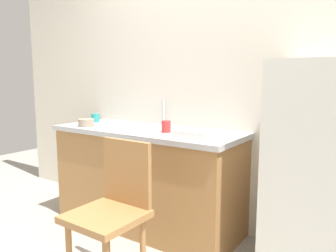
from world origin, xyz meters
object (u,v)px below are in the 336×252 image
dish_tray (195,134)px  cup_teal (95,118)px  chair (113,208)px  cup_red (166,126)px  refrigerator (318,172)px  terracotta_bowl (86,123)px

dish_tray → cup_teal: 1.23m
chair → cup_red: 0.85m
cup_red → cup_teal: bearing=172.2°
refrigerator → dish_tray: size_ratio=4.89×
refrigerator → chair: refrigerator is taller
cup_red → cup_teal: size_ratio=1.14×
refrigerator → terracotta_bowl: (-1.86, -0.19, 0.19)m
dish_tray → cup_teal: cup_teal is taller
cup_red → refrigerator: bearing=3.6°
refrigerator → cup_teal: refrigerator is taller
dish_tray → chair: bearing=-103.2°
cup_red → terracotta_bowl: bearing=-170.9°
refrigerator → cup_red: 1.12m
dish_tray → cup_teal: (-1.22, 0.19, 0.01)m
terracotta_bowl → cup_red: cup_red is taller
terracotta_bowl → cup_teal: size_ratio=1.71×
dish_tray → cup_red: bearing=168.2°
terracotta_bowl → cup_teal: 0.29m
chair → cup_red: bearing=101.2°
dish_tray → terracotta_bowl: (-1.06, -0.06, 0.01)m
chair → cup_teal: size_ratio=11.08×
chair → refrigerator: bearing=41.2°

